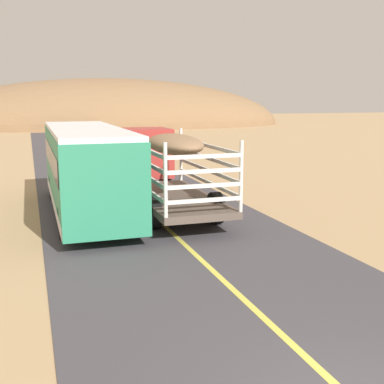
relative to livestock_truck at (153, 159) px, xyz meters
The scene contains 3 objects.
livestock_truck is the anchor object (origin of this frame).
bus 3.33m from the livestock_truck, 150.96° to the right, with size 2.54×10.00×3.21m.
distant_hill 57.33m from the livestock_truck, 83.00° to the left, with size 55.75×23.88×14.44m, color olive.
Camera 1 is at (-4.19, -4.97, 4.29)m, focal length 46.32 mm.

